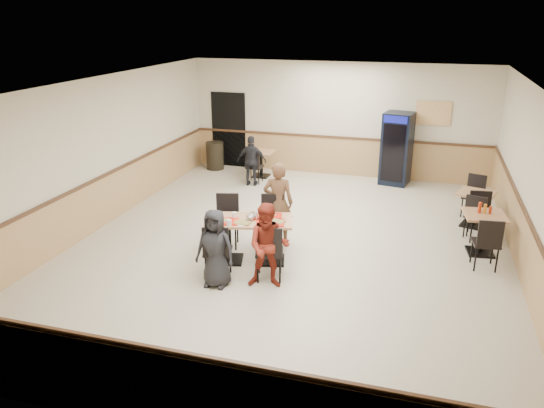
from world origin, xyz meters
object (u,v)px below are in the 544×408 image
(side_table_far, at_px, (475,204))
(back_table, at_px, (261,160))
(lone_diner, at_px, (252,161))
(diner_man_opposite, at_px, (278,203))
(side_table_near, at_px, (483,227))
(pepsi_cooler, at_px, (397,149))
(main_table, at_px, (250,234))
(trash_bin, at_px, (215,156))
(diner_woman_right, at_px, (269,246))
(diner_woman_left, at_px, (215,248))

(side_table_far, height_order, back_table, side_table_far)
(lone_diner, xyz_separation_m, back_table, (0.00, 0.79, -0.17))
(diner_man_opposite, bearing_deg, side_table_near, -179.69)
(back_table, relative_size, pepsi_cooler, 0.38)
(main_table, bearing_deg, side_table_near, 6.53)
(lone_diner, bearing_deg, main_table, 101.42)
(trash_bin, bearing_deg, diner_woman_right, -60.95)
(diner_woman_left, relative_size, back_table, 1.85)
(trash_bin, bearing_deg, diner_woman_left, -67.79)
(back_table, bearing_deg, diner_woman_left, -79.43)
(side_table_near, bearing_deg, pepsi_cooler, 115.01)
(back_table, height_order, trash_bin, trash_bin)
(main_table, xyz_separation_m, side_table_near, (3.95, 1.50, -0.02))
(diner_man_opposite, bearing_deg, diner_woman_left, 68.83)
(main_table, relative_size, diner_woman_right, 1.15)
(side_table_near, xyz_separation_m, side_table_far, (-0.05, 1.37, -0.02))
(main_table, relative_size, lone_diner, 1.27)
(pepsi_cooler, distance_m, trash_bin, 4.99)
(side_table_near, relative_size, back_table, 1.14)
(diner_woman_right, relative_size, lone_diner, 1.10)
(trash_bin, bearing_deg, diner_man_opposite, -54.93)
(pepsi_cooler, relative_size, trash_bin, 2.39)
(diner_man_opposite, bearing_deg, trash_bin, -62.48)
(back_table, height_order, pepsi_cooler, pepsi_cooler)
(diner_man_opposite, height_order, lone_diner, diner_man_opposite)
(diner_man_opposite, bearing_deg, pepsi_cooler, -120.66)
(diner_woman_left, relative_size, diner_man_opposite, 0.82)
(diner_woman_left, relative_size, diner_woman_right, 0.92)
(diner_woman_right, bearing_deg, diner_man_opposite, 90.82)
(lone_diner, xyz_separation_m, side_table_near, (5.31, -2.73, -0.13))
(back_table, bearing_deg, diner_man_opposite, -68.34)
(diner_man_opposite, distance_m, trash_bin, 5.37)
(trash_bin, bearing_deg, side_table_near, -29.68)
(diner_woman_right, bearing_deg, pepsi_cooler, 65.88)
(diner_woman_right, height_order, lone_diner, diner_woman_right)
(main_table, distance_m, trash_bin, 6.07)
(pepsi_cooler, bearing_deg, diner_woman_left, -99.94)
(diner_woman_left, height_order, back_table, diner_woman_left)
(side_table_near, bearing_deg, trash_bin, 150.32)
(main_table, relative_size, back_table, 2.31)
(diner_woman_right, xyz_separation_m, diner_man_opposite, (-0.34, 1.77, 0.09))
(main_table, height_order, trash_bin, main_table)
(main_table, xyz_separation_m, back_table, (-1.36, 5.02, -0.06))
(main_table, xyz_separation_m, diner_woman_right, (0.58, -0.78, 0.17))
(diner_woman_left, xyz_separation_m, pepsi_cooler, (2.37, 6.40, 0.27))
(side_table_far, relative_size, trash_bin, 1.11)
(back_table, bearing_deg, side_table_far, -22.20)
(diner_man_opposite, relative_size, side_table_far, 1.84)
(pepsi_cooler, xyz_separation_m, trash_bin, (-4.96, -0.04, -0.53))
(diner_woman_right, relative_size, pepsi_cooler, 0.76)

